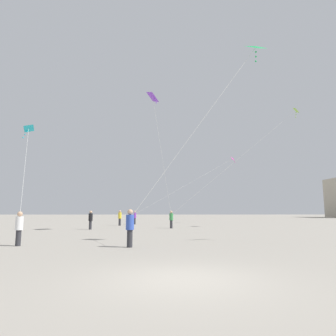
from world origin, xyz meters
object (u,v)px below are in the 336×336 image
Objects in this scene: kite_cyan_delta at (28,131)px; kite_violet_delta at (153,99)px; kite_magenta_diamond at (230,160)px; person_in_blue at (130,226)px; person_in_green at (171,219)px; person_in_yellow at (120,217)px; kite_emerald_delta at (253,52)px; kite_lime_delta at (291,115)px; person_in_purple at (135,217)px; person_in_white at (19,227)px; person_in_black at (91,219)px.

kite_cyan_delta is 10.98m from kite_violet_delta.
person_in_blue is at bearing -111.57° from kite_magenta_diamond.
person_in_blue is 15.79m from kite_violet_delta.
person_in_blue is at bearing -139.09° from person_in_green.
kite_cyan_delta reaches higher than person_in_green.
person_in_yellow is 1.04× the size of person_in_green.
kite_cyan_delta is 15.73m from kite_emerald_delta.
person_in_green is 0.12× the size of kite_lime_delta.
kite_emerald_delta is 27.31m from kite_magenta_diamond.
kite_violet_delta is at bearing 77.14° from person_in_purple.
person_in_blue is 0.18× the size of kite_emerald_delta.
kite_cyan_delta is 25.62m from kite_lime_delta.
person_in_blue is at bearing -125.85° from person_in_white.
person_in_yellow is at bearing 165.23° from kite_lime_delta.
person_in_purple is at bearing 72.18° from kite_cyan_delta.
kite_violet_delta is (-5.94, 10.19, 1.17)m from kite_emerald_delta.
person_in_purple is (-4.45, 9.04, 0.01)m from person_in_green.
person_in_green is at bearing 67.24° from kite_violet_delta.
person_in_yellow is 0.13× the size of kite_lime_delta.
person_in_blue is 1.02× the size of person_in_purple.
kite_cyan_delta is (-10.32, -9.23, 6.34)m from person_in_green.
kite_cyan_delta is 0.66× the size of kite_emerald_delta.
person_in_yellow is 0.28× the size of kite_cyan_delta.
kite_magenta_diamond reaches higher than person_in_black.
person_in_black is at bearing 69.20° from kite_cyan_delta.
person_in_purple is at bearing -164.90° from kite_magenta_diamond.
kite_lime_delta is (20.31, 2.55, 10.90)m from person_in_black.
person_in_green reaches higher than person_in_white.
person_in_white is 8.96m from kite_cyan_delta.
person_in_black is at bearing -30.45° from person_in_white.
kite_lime_delta reaches higher than person_in_green.
kite_emerald_delta is (6.56, 1.38, 9.57)m from person_in_blue.
kite_magenta_diamond is at bearing 48.76° from kite_cyan_delta.
person_in_blue is 0.16× the size of kite_violet_delta.
person_in_blue is 12.03m from kite_cyan_delta.
kite_magenta_diamond is (19.16, 21.86, 1.66)m from kite_cyan_delta.
person_in_green is 0.27× the size of kite_cyan_delta.
kite_emerald_delta is (14.56, -5.01, 3.25)m from kite_cyan_delta.
kite_lime_delta is at bearing -71.45° from kite_magenta_diamond.
person_in_green is (5.87, -5.70, -0.04)m from person_in_yellow.
kite_magenta_diamond is at bearing -179.25° from person_in_blue.
kite_cyan_delta is at bearing -19.28° from person_in_yellow.
person_in_white is 0.12× the size of kite_magenta_diamond.
kite_lime_delta is 1.42× the size of kite_emerald_delta.
person_in_white is 28.14m from kite_lime_delta.
person_in_black reaches higher than person_in_white.
person_in_purple is at bearing 75.56° from person_in_green.
person_in_white is at bearing -66.09° from kite_cyan_delta.
person_in_blue is (5.16, -13.85, 0.02)m from person_in_black.
person_in_blue is 1.03× the size of person_in_green.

